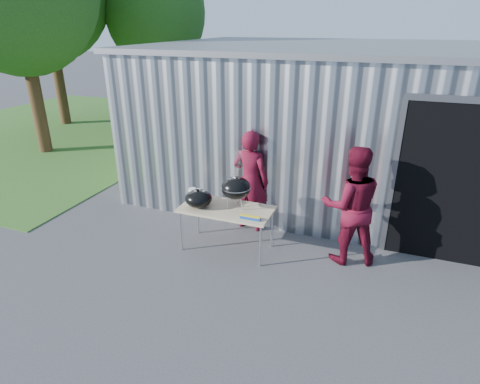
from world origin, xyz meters
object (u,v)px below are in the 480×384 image
at_px(folding_table, 227,210).
at_px(person_cook, 250,181).
at_px(kettle_grill, 236,184).
at_px(person_bystander, 351,206).

distance_m(folding_table, person_cook, 0.89).
distance_m(kettle_grill, person_bystander, 1.81).
relative_size(person_cook, person_bystander, 0.98).
xyz_separation_m(kettle_grill, person_bystander, (1.78, 0.30, -0.22)).
bearing_deg(person_bystander, person_cook, -33.56).
bearing_deg(kettle_grill, person_cook, 91.79).
height_order(folding_table, person_cook, person_cook).
distance_m(person_cook, person_bystander, 1.86).
distance_m(kettle_grill, person_cook, 0.82).
xyz_separation_m(folding_table, person_bystander, (1.91, 0.37, 0.24)).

